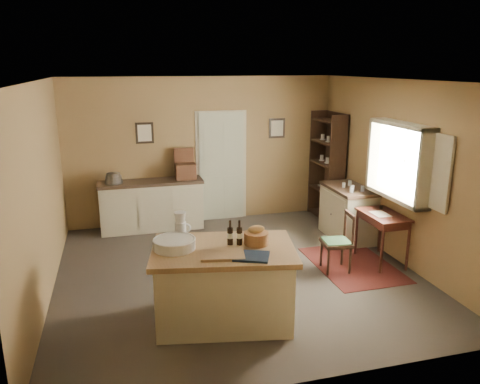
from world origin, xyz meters
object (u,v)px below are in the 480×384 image
object	(u,v)px
work_island	(223,282)
shelving_unit	(329,166)
sideboard	(152,203)
writing_desk	(383,220)
desk_chair	(336,243)
right_cabinet	(348,212)

from	to	relation	value
work_island	shelving_unit	bearing A→B (deg)	59.33
shelving_unit	work_island	bearing A→B (deg)	-131.37
sideboard	shelving_unit	world-z (taller)	shelving_unit
sideboard	writing_desk	bearing A→B (deg)	-36.75
desk_chair	right_cabinet	size ratio (longest dim) A/B	0.78
writing_desk	desk_chair	xyz separation A→B (m)	(-0.79, -0.10, -0.24)
writing_desk	desk_chair	world-z (taller)	desk_chair
sideboard	right_cabinet	distance (m)	3.46
shelving_unit	desk_chair	bearing A→B (deg)	-112.43
sideboard	desk_chair	size ratio (longest dim) A/B	2.17
sideboard	right_cabinet	size ratio (longest dim) A/B	1.69
desk_chair	shelving_unit	distance (m)	2.55
writing_desk	shelving_unit	distance (m)	2.22
writing_desk	sideboard	bearing A→B (deg)	143.25
work_island	shelving_unit	world-z (taller)	shelving_unit
work_island	right_cabinet	bearing A→B (deg)	48.80
work_island	writing_desk	distance (m)	2.87
work_island	writing_desk	world-z (taller)	work_island
work_island	writing_desk	size ratio (longest dim) A/B	2.16
work_island	sideboard	size ratio (longest dim) A/B	0.96
desk_chair	right_cabinet	bearing A→B (deg)	62.86
desk_chair	shelving_unit	bearing A→B (deg)	74.38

